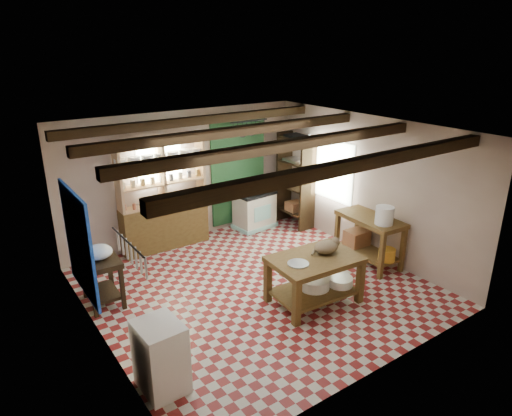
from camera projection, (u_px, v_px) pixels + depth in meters
floor at (256, 288)px, 7.52m from camera, size 5.00×5.00×0.02m
ceiling at (256, 130)px, 6.62m from camera, size 5.00×5.00×0.02m
wall_back at (184, 177)px, 9.00m from camera, size 5.00×0.04×2.60m
wall_front at (383, 278)px, 5.14m from camera, size 5.00×0.04×2.60m
wall_left at (94, 254)px, 5.73m from camera, size 0.04×5.00×2.60m
wall_right at (367, 186)px, 8.41m from camera, size 0.04×5.00×2.60m
ceiling_beams at (256, 138)px, 6.67m from camera, size 5.00×3.80×0.15m
blue_wall_patch at (79, 243)px, 6.51m from camera, size 0.04×1.40×1.60m
green_wall_patch at (238, 170)px, 9.66m from camera, size 1.30×0.04×2.30m
window_back at (159, 161)px, 8.58m from camera, size 0.90×0.02×0.80m
window_right at (329, 169)px, 9.14m from camera, size 0.02×1.30×1.20m
utensil_rail at (128, 252)px, 4.67m from camera, size 0.06×0.90×0.28m
pot_rack at (249, 129)px, 9.02m from camera, size 0.86×0.12×0.36m
shelving_unit at (163, 194)px, 8.63m from camera, size 1.70×0.34×2.20m
tall_rack at (296, 181)px, 9.78m from camera, size 0.40×0.86×2.00m
work_table at (314, 280)px, 6.98m from camera, size 1.39×0.98×0.76m
stove at (254, 210)px, 9.81m from camera, size 0.87×0.62×0.81m
prep_table at (102, 281)px, 6.95m from camera, size 0.55×0.78×0.76m
white_cabinet at (161, 357)px, 5.20m from camera, size 0.50×0.59×0.86m
right_counter at (369, 240)px, 8.21m from camera, size 0.69×1.28×0.89m
cat at (326, 247)px, 6.98m from camera, size 0.44×0.35×0.18m
steel_tray at (298, 264)px, 6.64m from camera, size 0.34×0.34×0.02m
basin_large at (314, 283)px, 7.08m from camera, size 0.51×0.51×0.17m
basin_small at (340, 281)px, 7.16m from camera, size 0.41×0.41×0.14m
kettle_left at (245, 189)px, 9.48m from camera, size 0.24×0.24×0.25m
kettle_right at (258, 186)px, 9.70m from camera, size 0.19×0.19×0.22m
enamel_bowl at (98, 252)px, 6.78m from camera, size 0.43×0.43×0.20m
white_bucket at (384, 215)px, 7.70m from camera, size 0.33×0.33×0.31m
wicker_basket at (357, 238)px, 8.48m from camera, size 0.43×0.35×0.29m
yellow_tub at (387, 255)px, 7.89m from camera, size 0.31×0.31×0.21m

